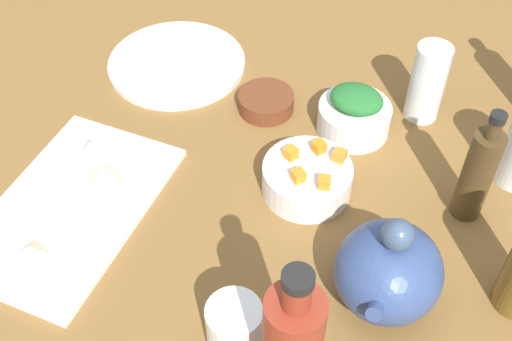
% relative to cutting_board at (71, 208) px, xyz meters
% --- Properties ---
extents(tabletop, '(1.90, 1.90, 0.03)m').
position_rel_cutting_board_xyz_m(tabletop, '(-0.14, 0.25, -0.02)').
color(tabletop, brown).
rests_on(tabletop, ground).
extents(cutting_board, '(0.35, 0.22, 0.01)m').
position_rel_cutting_board_xyz_m(cutting_board, '(0.00, 0.00, 0.00)').
color(cutting_board, white).
rests_on(cutting_board, tabletop).
extents(plate_tofu, '(0.26, 0.26, 0.01)m').
position_rel_cutting_board_xyz_m(plate_tofu, '(-0.37, -0.01, 0.00)').
color(plate_tofu, white).
rests_on(plate_tofu, tabletop).
extents(bowl_greens, '(0.12, 0.12, 0.05)m').
position_rel_cutting_board_xyz_m(bowl_greens, '(-0.33, 0.35, 0.02)').
color(bowl_greens, white).
rests_on(bowl_greens, tabletop).
extents(bowl_carrots, '(0.14, 0.14, 0.05)m').
position_rel_cutting_board_xyz_m(bowl_carrots, '(-0.17, 0.32, 0.02)').
color(bowl_carrots, white).
rests_on(bowl_carrots, tabletop).
extents(bowl_small_side, '(0.10, 0.10, 0.03)m').
position_rel_cutting_board_xyz_m(bowl_small_side, '(-0.33, 0.19, 0.01)').
color(bowl_small_side, brown).
rests_on(bowl_small_side, tabletop).
extents(teapot, '(0.16, 0.14, 0.16)m').
position_rel_cutting_board_xyz_m(teapot, '(-0.03, 0.48, 0.06)').
color(teapot, '#32477B').
rests_on(teapot, tabletop).
extents(bottle_1, '(0.05, 0.05, 0.20)m').
position_rel_cutting_board_xyz_m(bottle_1, '(-0.23, 0.55, 0.08)').
color(bottle_1, '#48351B').
rests_on(bottle_1, tabletop).
extents(drinking_glass_0, '(0.06, 0.06, 0.14)m').
position_rel_cutting_board_xyz_m(drinking_glass_0, '(-0.42, 0.44, 0.07)').
color(drinking_glass_0, white).
rests_on(drinking_glass_0, tabletop).
extents(drinking_glass_1, '(0.07, 0.07, 0.09)m').
position_rel_cutting_board_xyz_m(drinking_glass_1, '(0.11, 0.32, 0.04)').
color(drinking_glass_1, white).
rests_on(drinking_glass_1, tabletop).
extents(carrot_cube_0, '(0.02, 0.02, 0.02)m').
position_rel_cutting_board_xyz_m(carrot_cube_0, '(-0.15, 0.35, 0.06)').
color(carrot_cube_0, orange).
rests_on(carrot_cube_0, bowl_carrots).
extents(carrot_cube_1, '(0.03, 0.03, 0.02)m').
position_rel_cutting_board_xyz_m(carrot_cube_1, '(-0.21, 0.32, 0.06)').
color(carrot_cube_1, orange).
rests_on(carrot_cube_1, bowl_carrots).
extents(carrot_cube_2, '(0.03, 0.03, 0.02)m').
position_rel_cutting_board_xyz_m(carrot_cube_2, '(-0.14, 0.31, 0.06)').
color(carrot_cube_2, orange).
rests_on(carrot_cube_2, bowl_carrots).
extents(carrot_cube_3, '(0.02, 0.02, 0.02)m').
position_rel_cutting_board_xyz_m(carrot_cube_3, '(-0.18, 0.29, 0.06)').
color(carrot_cube_3, orange).
rests_on(carrot_cube_3, bowl_carrots).
extents(carrot_cube_4, '(0.02, 0.02, 0.02)m').
position_rel_cutting_board_xyz_m(carrot_cube_4, '(-0.21, 0.36, 0.06)').
color(carrot_cube_4, orange).
rests_on(carrot_cube_4, bowl_carrots).
extents(chopped_greens_mound, '(0.08, 0.10, 0.03)m').
position_rel_cutting_board_xyz_m(chopped_greens_mound, '(-0.33, 0.35, 0.06)').
color(chopped_greens_mound, '#256A2D').
rests_on(chopped_greens_mound, bowl_greens).
extents(tofu_cube_0, '(0.03, 0.03, 0.02)m').
position_rel_cutting_board_xyz_m(tofu_cube_0, '(-0.35, -0.01, 0.02)').
color(tofu_cube_0, '#EDEEC9').
rests_on(tofu_cube_0, plate_tofu).
extents(tofu_cube_1, '(0.03, 0.03, 0.02)m').
position_rel_cutting_board_xyz_m(tofu_cube_1, '(-0.37, -0.06, 0.02)').
color(tofu_cube_1, white).
rests_on(tofu_cube_1, plate_tofu).
extents(tofu_cube_2, '(0.03, 0.03, 0.02)m').
position_rel_cutting_board_xyz_m(tofu_cube_2, '(-0.35, 0.04, 0.02)').
color(tofu_cube_2, white).
rests_on(tofu_cube_2, plate_tofu).
extents(tofu_cube_3, '(0.03, 0.03, 0.02)m').
position_rel_cutting_board_xyz_m(tofu_cube_3, '(-0.41, 0.00, 0.02)').
color(tofu_cube_3, white).
rests_on(tofu_cube_3, plate_tofu).
extents(dumpling_0, '(0.05, 0.06, 0.03)m').
position_rel_cutting_board_xyz_m(dumpling_0, '(-0.07, 0.02, 0.02)').
color(dumpling_0, beige).
rests_on(dumpling_0, cutting_board).
extents(dumpling_1, '(0.06, 0.06, 0.02)m').
position_rel_cutting_board_xyz_m(dumpling_1, '(0.10, 0.00, 0.02)').
color(dumpling_1, beige).
rests_on(dumpling_1, cutting_board).
extents(dumpling_2, '(0.06, 0.06, 0.02)m').
position_rel_cutting_board_xyz_m(dumpling_2, '(-0.12, -0.03, 0.02)').
color(dumpling_2, beige).
rests_on(dumpling_2, cutting_board).
extents(dumpling_3, '(0.05, 0.05, 0.02)m').
position_rel_cutting_board_xyz_m(dumpling_3, '(-0.13, 0.04, 0.02)').
color(dumpling_3, beige).
rests_on(dumpling_3, cutting_board).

